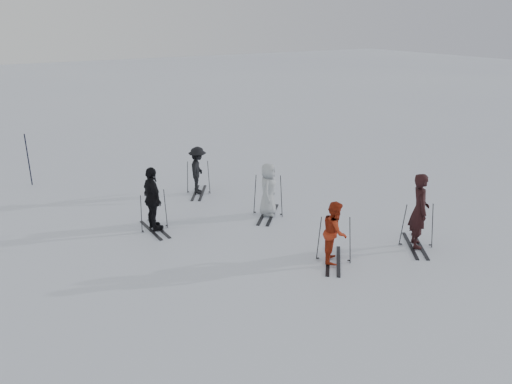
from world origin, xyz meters
TOP-DOWN VIEW (x-y plane):
  - ground at (0.00, 0.00)m, footprint 120.00×120.00m
  - skier_near_dark at (2.87, -2.53)m, footprint 0.81×0.88m
  - skier_red at (0.43, -2.06)m, footprint 0.95×0.97m
  - skier_grey at (0.67, 1.40)m, footprint 0.92×0.94m
  - skier_uphill_left at (-2.74, 2.12)m, footprint 0.48×1.10m
  - skier_uphill_far at (-0.32, 4.33)m, footprint 1.07×1.21m
  - skis_near_dark at (2.87, -2.53)m, footprint 1.93×1.73m
  - skis_red at (0.43, -2.06)m, footprint 1.90×1.80m
  - skis_grey at (0.67, 1.40)m, footprint 2.01×1.96m
  - skis_uphill_left at (-2.74, 2.12)m, footprint 1.66×0.91m
  - skis_uphill_far at (-0.32, 4.33)m, footprint 1.86×1.62m
  - piste_marker at (-5.16, 8.32)m, footprint 0.05×0.05m

SIDE VIEW (x-z plane):
  - ground at x=0.00m, z-range 0.00..0.00m
  - skis_uphill_left at x=-2.74m, z-range 0.00..1.19m
  - skis_uphill_far at x=-0.32m, z-range 0.00..1.20m
  - skis_red at x=0.43m, z-range 0.00..1.25m
  - skis_near_dark at x=2.87m, z-range 0.00..1.26m
  - skis_grey at x=0.67m, z-range 0.00..1.34m
  - skier_red at x=0.43m, z-range 0.00..1.57m
  - skier_uphill_far at x=-0.32m, z-range 0.00..1.63m
  - skier_grey at x=0.67m, z-range 0.00..1.63m
  - skier_uphill_left at x=-2.74m, z-range 0.00..1.85m
  - piste_marker at x=-5.16m, z-range 0.00..1.90m
  - skier_near_dark at x=2.87m, z-range 0.00..2.01m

